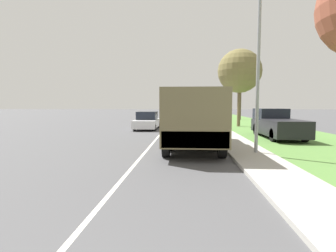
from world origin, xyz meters
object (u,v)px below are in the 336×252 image
object	(u,v)px
car_nearest_ahead	(147,121)
car_second_ahead	(183,116)
pickup_truck	(276,124)
car_third_ahead	(186,113)
military_truck	(192,116)
lamp_post	(253,55)

from	to	relation	value
car_nearest_ahead	car_second_ahead	bearing A→B (deg)	75.85
pickup_truck	car_third_ahead	bearing A→B (deg)	99.95
car_second_ahead	military_truck	bearing A→B (deg)	-88.51
car_third_ahead	car_second_ahead	bearing A→B (deg)	-91.25
car_second_ahead	pickup_truck	size ratio (longest dim) A/B	0.74
lamp_post	car_third_ahead	bearing A→B (deg)	93.88
car_nearest_ahead	lamp_post	xyz separation A→B (m)	(6.07, -11.61, 3.46)
car_third_ahead	lamp_post	xyz separation A→B (m)	(2.65, -39.10, 3.49)
car_second_ahead	lamp_post	world-z (taller)	lamp_post
car_third_ahead	pickup_truck	distance (m)	33.45
lamp_post	pickup_truck	bearing A→B (deg)	63.07
car_second_ahead	pickup_truck	world-z (taller)	pickup_truck
car_nearest_ahead	pickup_truck	bearing A→B (deg)	-30.68
car_third_ahead	car_nearest_ahead	bearing A→B (deg)	-97.09
car_nearest_ahead	lamp_post	bearing A→B (deg)	-62.39
car_nearest_ahead	pickup_truck	size ratio (longest dim) A/B	0.87
car_third_ahead	pickup_truck	size ratio (longest dim) A/B	0.73
car_third_ahead	lamp_post	world-z (taller)	lamp_post
car_nearest_ahead	car_second_ahead	xyz separation A→B (m)	(3.09, 12.24, 0.00)
car_third_ahead	military_truck	bearing A→B (deg)	-89.62
military_truck	car_second_ahead	distance (m)	22.35
military_truck	lamp_post	distance (m)	3.86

